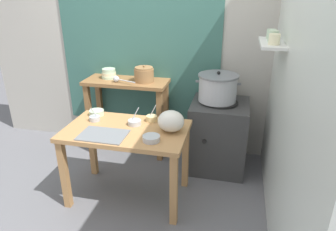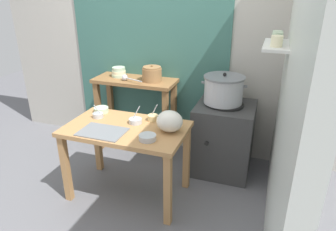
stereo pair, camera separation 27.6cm
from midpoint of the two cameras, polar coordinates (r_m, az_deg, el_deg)
The scene contains 17 objects.
ground_plane at distance 3.20m, azimuth -5.29°, elevation -13.51°, with size 9.00×9.00×0.00m, color slate.
wall_back at distance 3.62m, azimuth 2.46°, elevation 13.50°, with size 4.40×0.12×2.60m.
wall_right at distance 2.61m, azimuth 25.14°, elevation 7.56°, with size 0.30×3.20×2.60m.
prep_table at distance 2.84m, azimuth -4.95°, elevation -4.19°, with size 1.10×0.66×0.72m.
back_shelf_table at distance 3.65m, azimuth -3.91°, elevation 3.39°, with size 0.96×0.40×0.90m.
stove_block at distance 3.40m, azimuth 12.57°, elevation -4.13°, with size 0.60×0.61×0.78m.
steamer_pot at distance 3.21m, azimuth 12.74°, elevation 4.71°, with size 0.46×0.42×0.32m.
clay_pot at distance 3.48m, azimuth -0.72°, elevation 7.70°, with size 0.22×0.22×0.19m.
bowl_stack_enamel at distance 3.69m, azimuth -7.00°, elevation 7.97°, with size 0.17×0.17×0.11m.
ladle at distance 3.52m, azimuth -5.67°, elevation 6.96°, with size 0.29×0.13×0.07m.
serving_tray at distance 2.71m, azimuth -9.27°, elevation -3.07°, with size 0.40×0.28×0.01m, color slate.
plastic_bag at distance 2.66m, azimuth 3.27°, elevation -1.14°, with size 0.23×0.21×0.19m, color silver.
prep_bowl_0 at distance 3.13m, azimuth -9.85°, elevation 1.05°, with size 0.15×0.15×0.05m.
prep_bowl_1 at distance 2.89m, azimuth -0.09°, elevation -0.41°, with size 0.10×0.10×0.16m.
prep_bowl_2 at distance 2.84m, azimuth -3.33°, elevation -1.01°, with size 0.12×0.12×0.16m.
prep_bowl_3 at distance 3.01m, azimuth -10.34°, elevation 0.04°, with size 0.10×0.10×0.14m.
prep_bowl_4 at distance 2.53m, azimuth -0.71°, elevation -4.12°, with size 0.15×0.15×0.05m.
Camera 2 is at (1.24, -2.29, 1.90)m, focal length 32.82 mm.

